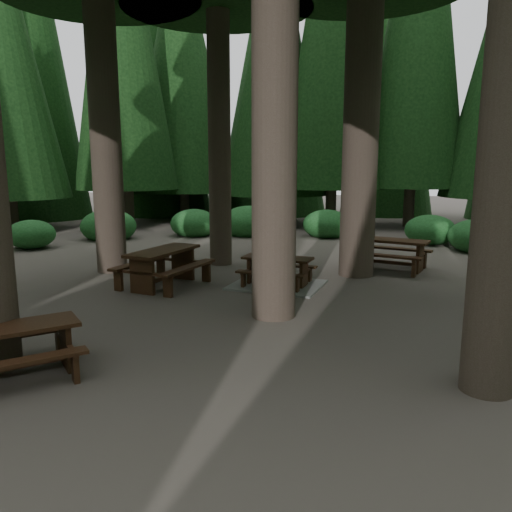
% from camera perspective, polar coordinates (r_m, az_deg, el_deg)
% --- Properties ---
extents(ground, '(80.00, 80.00, 0.00)m').
position_cam_1_polar(ground, '(9.70, -2.89, -6.90)').
color(ground, '#514A42').
rests_on(ground, ground).
extents(picnic_table_b, '(2.12, 2.41, 0.89)m').
position_cam_1_polar(picnic_table_b, '(12.13, -10.52, -0.66)').
color(picnic_table_b, black).
rests_on(picnic_table_b, ground).
extents(picnic_table_c, '(2.38, 2.09, 0.71)m').
position_cam_1_polar(picnic_table_c, '(12.02, 2.46, -2.36)').
color(picnic_table_c, gray).
rests_on(picnic_table_c, ground).
extents(picnic_table_d, '(2.37, 2.13, 0.85)m').
position_cam_1_polar(picnic_table_d, '(14.34, 15.19, 0.72)').
color(picnic_table_d, black).
rests_on(picnic_table_d, ground).
extents(picnic_table_e, '(2.19, 2.17, 0.74)m').
position_cam_1_polar(picnic_table_e, '(7.62, -26.09, -9.02)').
color(picnic_table_e, black).
rests_on(picnic_table_e, ground).
extents(shrub_ring, '(23.86, 24.64, 1.49)m').
position_cam_1_polar(shrub_ring, '(10.17, 1.95, -3.74)').
color(shrub_ring, '#1C531F').
rests_on(shrub_ring, ground).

